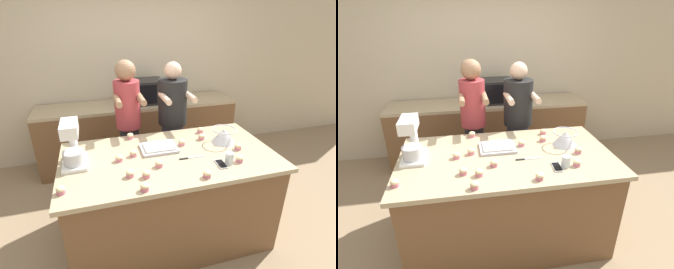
% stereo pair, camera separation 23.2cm
% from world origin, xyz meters
% --- Properties ---
extents(ground_plane, '(16.00, 16.00, 0.00)m').
position_xyz_m(ground_plane, '(0.00, 0.00, 0.00)').
color(ground_plane, '#937A5B').
extents(back_wall, '(10.00, 0.06, 2.70)m').
position_xyz_m(back_wall, '(0.00, 1.94, 1.35)').
color(back_wall, beige).
rests_on(back_wall, ground_plane).
extents(island_counter, '(1.90, 1.03, 0.93)m').
position_xyz_m(island_counter, '(0.00, 0.00, 0.47)').
color(island_counter, brown).
rests_on(island_counter, ground_plane).
extents(back_counter, '(2.80, 0.60, 0.93)m').
position_xyz_m(back_counter, '(0.00, 1.59, 0.46)').
color(back_counter, brown).
rests_on(back_counter, ground_plane).
extents(person_left, '(0.30, 0.48, 1.66)m').
position_xyz_m(person_left, '(-0.25, 0.80, 0.90)').
color(person_left, '#232328').
rests_on(person_left, ground_plane).
extents(person_right, '(0.35, 0.51, 1.61)m').
position_xyz_m(person_right, '(0.27, 0.80, 0.85)').
color(person_right, '#33384C').
rests_on(person_right, ground_plane).
extents(stand_mixer, '(0.20, 0.30, 0.38)m').
position_xyz_m(stand_mixer, '(-0.81, 0.07, 1.10)').
color(stand_mixer, white).
rests_on(stand_mixer, island_counter).
extents(mixing_bowl, '(0.24, 0.24, 0.14)m').
position_xyz_m(mixing_bowl, '(0.58, 0.10, 1.00)').
color(mixing_bowl, '#BCBCC1').
rests_on(mixing_bowl, island_counter).
extents(baking_tray, '(0.33, 0.25, 0.04)m').
position_xyz_m(baking_tray, '(-0.07, 0.13, 0.95)').
color(baking_tray, '#BCBCC1').
rests_on(baking_tray, island_counter).
extents(microwave_oven, '(0.53, 0.38, 0.33)m').
position_xyz_m(microwave_oven, '(0.10, 1.59, 1.09)').
color(microwave_oven, black).
rests_on(microwave_oven, back_counter).
extents(cell_phone, '(0.08, 0.15, 0.01)m').
position_xyz_m(cell_phone, '(0.37, -0.28, 0.93)').
color(cell_phone, silver).
rests_on(cell_phone, island_counter).
extents(drinking_glass, '(0.07, 0.07, 0.10)m').
position_xyz_m(drinking_glass, '(0.44, -0.28, 0.98)').
color(drinking_glass, silver).
rests_on(drinking_glass, island_counter).
extents(knife, '(0.22, 0.02, 0.01)m').
position_xyz_m(knife, '(0.15, -0.10, 0.93)').
color(knife, '#BCBCC1').
rests_on(knife, island_counter).
extents(cupcake_0, '(0.06, 0.06, 0.06)m').
position_xyz_m(cupcake_0, '(0.46, 0.38, 0.96)').
color(cupcake_0, '#D17084').
rests_on(cupcake_0, island_counter).
extents(cupcake_1, '(0.06, 0.06, 0.06)m').
position_xyz_m(cupcake_1, '(0.64, -0.07, 0.96)').
color(cupcake_1, '#D17084').
rests_on(cupcake_1, island_counter).
extents(cupcake_2, '(0.06, 0.06, 0.06)m').
position_xyz_m(cupcake_2, '(-0.39, -0.25, 0.96)').
color(cupcake_2, '#D17084').
rests_on(cupcake_2, island_counter).
extents(cupcake_3, '(0.06, 0.06, 0.06)m').
position_xyz_m(cupcake_3, '(-0.89, -0.32, 0.96)').
color(cupcake_3, '#D17084').
rests_on(cupcake_3, island_counter).
extents(cupcake_4, '(0.06, 0.06, 0.06)m').
position_xyz_m(cupcake_4, '(-0.29, 0.44, 0.96)').
color(cupcake_4, '#D17084').
rests_on(cupcake_4, island_counter).
extents(cupcake_5, '(0.06, 0.06, 0.06)m').
position_xyz_m(cupcake_5, '(-0.45, 0.02, 0.96)').
color(cupcake_5, '#D17084').
rests_on(cupcake_5, island_counter).
extents(cupcake_6, '(0.06, 0.06, 0.06)m').
position_xyz_m(cupcake_6, '(0.40, 0.22, 0.96)').
color(cupcake_6, '#D17084').
rests_on(cupcake_6, island_counter).
extents(cupcake_7, '(0.06, 0.06, 0.06)m').
position_xyz_m(cupcake_7, '(0.17, 0.16, 0.96)').
color(cupcake_7, '#D17084').
rests_on(cupcake_7, island_counter).
extents(cupcake_8, '(0.06, 0.06, 0.06)m').
position_xyz_m(cupcake_8, '(0.18, -0.42, 0.96)').
color(cupcake_8, '#D17084').
rests_on(cupcake_8, island_counter).
extents(cupcake_9, '(0.06, 0.06, 0.06)m').
position_xyz_m(cupcake_9, '(-0.32, 0.07, 0.96)').
color(cupcake_9, '#D17084').
rests_on(cupcake_9, island_counter).
extents(cupcake_10, '(0.06, 0.06, 0.06)m').
position_xyz_m(cupcake_10, '(0.54, -0.28, 0.96)').
color(cupcake_10, '#D17084').
rests_on(cupcake_10, island_counter).
extents(cupcake_11, '(0.06, 0.06, 0.06)m').
position_xyz_m(cupcake_11, '(-0.32, -0.45, 0.96)').
color(cupcake_11, '#D17084').
rests_on(cupcake_11, island_counter).
extents(cupcake_12, '(0.06, 0.06, 0.06)m').
position_xyz_m(cupcake_12, '(-0.14, -0.17, 0.96)').
color(cupcake_12, '#D17084').
rests_on(cupcake_12, island_counter).
extents(cupcake_13, '(0.06, 0.06, 0.06)m').
position_xyz_m(cupcake_13, '(-0.27, -0.29, 0.96)').
color(cupcake_13, '#D17084').
rests_on(cupcake_13, island_counter).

